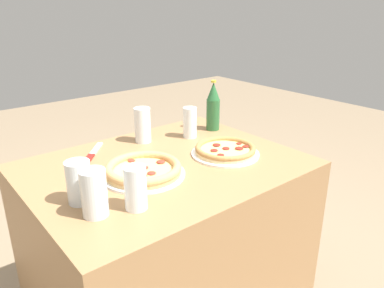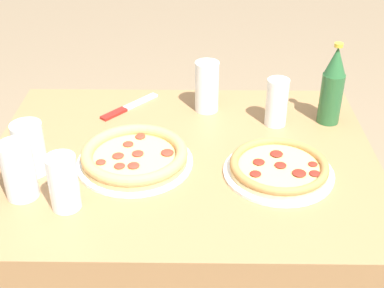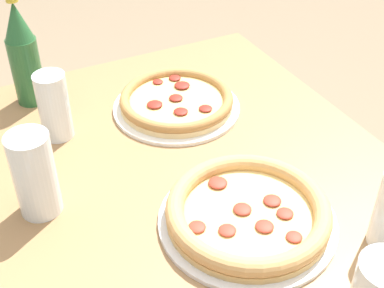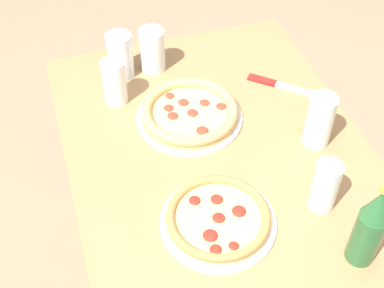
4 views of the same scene
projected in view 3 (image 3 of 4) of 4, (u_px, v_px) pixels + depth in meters
The scene contains 5 objects.
pizza_veggie at pixel (176, 102), 1.13m from camera, with size 0.27×0.27×0.04m.
pizza_salami at pixel (248, 213), 0.86m from camera, with size 0.29×0.29×0.04m.
glass_red_wine at pixel (54, 110), 1.03m from camera, with size 0.06×0.06×0.14m.
glass_lemonade at pixel (35, 178), 0.85m from camera, with size 0.07×0.07×0.15m.
beer_bottle at pixel (23, 55), 1.10m from camera, with size 0.06×0.06×0.24m.
Camera 3 is at (0.63, -0.32, 1.34)m, focal length 50.00 mm.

